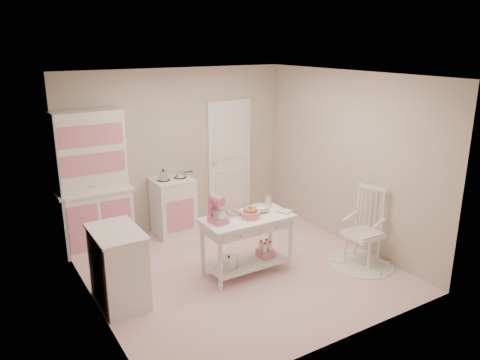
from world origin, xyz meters
The scene contains 14 objects.
room_shell centered at (0.00, 0.00, 1.65)m, with size 3.84×3.84×2.62m.
door centered at (0.95, 1.87, 1.02)m, with size 0.82×0.05×2.04m, color white.
hutch centered at (-1.44, 1.66, 1.04)m, with size 1.06×0.50×2.08m, color white.
stove centered at (-0.24, 1.61, 0.46)m, with size 0.62×0.57×0.92m, color white.
base_cabinet centered at (-1.63, 0.02, 0.46)m, with size 0.54×0.84×0.92m, color white.
lace_rug centered at (1.55, -0.76, 0.01)m, with size 0.92×0.92×0.01m, color white.
rocking_chair centered at (1.55, -0.76, 0.55)m, with size 0.48×0.72×1.10m, color white.
work_table centered at (0.05, -0.14, 0.40)m, with size 1.20×0.60×0.80m, color white.
stand_mixer centered at (-0.37, -0.12, 0.97)m, with size 0.20×0.28×0.34m, color #E66191.
cookie_tray centered at (-0.10, 0.04, 0.81)m, with size 0.34×0.24×0.02m, color silver.
bread_basket centered at (0.07, -0.19, 0.85)m, with size 0.25×0.25×0.09m, color pink.
mixing_bowl centered at (0.31, -0.06, 0.84)m, with size 0.25×0.25×0.08m, color silver.
metal_pitcher centered at (0.49, 0.02, 0.89)m, with size 0.10×0.10×0.17m, color silver.
recipe_book centered at (0.50, -0.26, 0.81)m, with size 0.15×0.21×0.02m, color silver.
Camera 1 is at (-2.99, -4.94, 3.01)m, focal length 35.00 mm.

